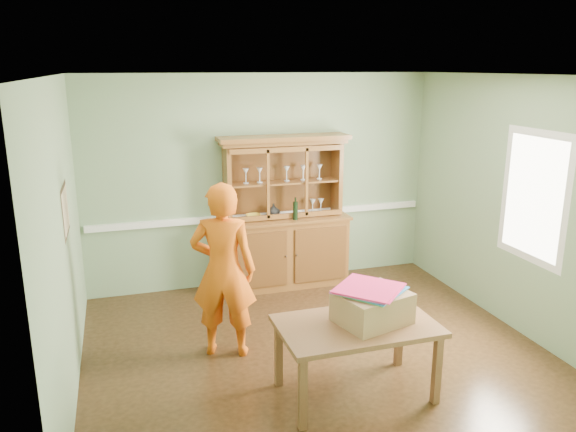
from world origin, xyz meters
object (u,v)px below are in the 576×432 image
object	(u,v)px
cardboard_box	(372,307)
person	(223,270)
china_hutch	(285,234)
dining_table	(357,332)

from	to	relation	value
cardboard_box	person	size ratio (longest dim) A/B	0.33
china_hutch	dining_table	size ratio (longest dim) A/B	1.45
person	china_hutch	bearing A→B (deg)	-105.26
dining_table	cardboard_box	distance (m)	0.25
china_hutch	person	bearing A→B (deg)	-124.70
dining_table	cardboard_box	size ratio (longest dim) A/B	2.34
cardboard_box	dining_table	bearing A→B (deg)	179.40
china_hutch	cardboard_box	xyz separation A→B (m)	(-0.02, -2.64, 0.11)
dining_table	cardboard_box	world-z (taller)	cardboard_box
china_hutch	dining_table	xyz separation A→B (m)	(-0.15, -2.64, -0.10)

